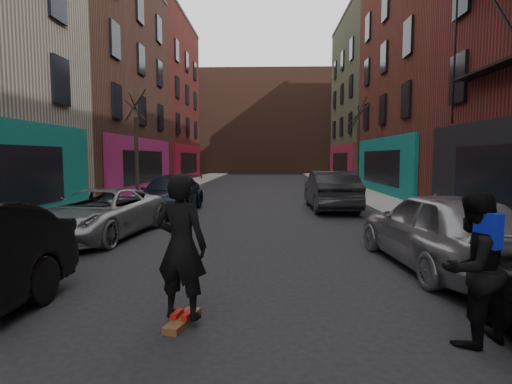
# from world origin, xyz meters

# --- Properties ---
(sidewalk_left) EXTENTS (2.50, 84.00, 0.13)m
(sidewalk_left) POSITION_xyz_m (-6.25, 30.00, 0.07)
(sidewalk_left) COLOR gray
(sidewalk_left) RESTS_ON ground
(sidewalk_right) EXTENTS (2.50, 84.00, 0.13)m
(sidewalk_right) POSITION_xyz_m (6.25, 30.00, 0.07)
(sidewalk_right) COLOR gray
(sidewalk_right) RESTS_ON ground
(building_far) EXTENTS (40.00, 10.00, 14.00)m
(building_far) POSITION_xyz_m (0.00, 56.00, 7.00)
(building_far) COLOR #47281E
(building_far) RESTS_ON ground
(tree_left_far) EXTENTS (2.00, 2.00, 6.50)m
(tree_left_far) POSITION_xyz_m (-6.20, 18.00, 3.38)
(tree_left_far) COLOR black
(tree_left_far) RESTS_ON sidewalk_left
(tree_right_far) EXTENTS (2.00, 2.00, 6.80)m
(tree_right_far) POSITION_xyz_m (6.20, 24.00, 3.53)
(tree_right_far) COLOR black
(tree_right_far) RESTS_ON sidewalk_right
(parked_left_far) EXTENTS (2.92, 5.30, 1.41)m
(parked_left_far) POSITION_xyz_m (-4.42, 9.33, 0.70)
(parked_left_far) COLOR gray
(parked_left_far) RESTS_ON ground
(parked_left_end) EXTENTS (2.18, 5.27, 1.52)m
(parked_left_end) POSITION_xyz_m (-3.65, 14.52, 0.76)
(parked_left_end) COLOR black
(parked_left_end) RESTS_ON ground
(parked_right_far) EXTENTS (2.41, 5.05, 1.67)m
(parked_right_far) POSITION_xyz_m (4.05, 6.34, 0.83)
(parked_right_far) COLOR gray
(parked_right_far) RESTS_ON ground
(parked_right_end) EXTENTS (1.90, 5.22, 1.71)m
(parked_right_end) POSITION_xyz_m (3.20, 15.64, 0.85)
(parked_right_end) COLOR black
(parked_right_end) RESTS_ON ground
(skateboard) EXTENTS (0.40, 0.83, 0.10)m
(skateboard) POSITION_xyz_m (-0.73, 3.38, 0.05)
(skateboard) COLOR brown
(skateboard) RESTS_ON ground
(skateboarder) EXTENTS (0.83, 0.64, 2.02)m
(skateboarder) POSITION_xyz_m (-0.73, 3.38, 1.11)
(skateboarder) COLOR black
(skateboarder) RESTS_ON skateboard
(pedestrian) EXTENTS (1.15, 1.06, 1.91)m
(pedestrian) POSITION_xyz_m (3.00, 2.93, 0.96)
(pedestrian) COLOR black
(pedestrian) RESTS_ON ground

